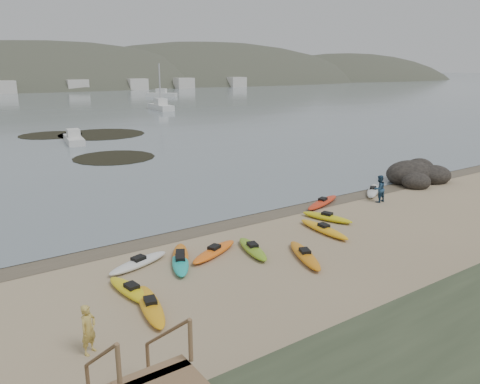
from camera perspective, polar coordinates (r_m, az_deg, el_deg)
ground at (r=26.56m, az=0.00°, el=-3.13°), size 600.00×600.00×0.00m
wet_sand at (r=26.33m, az=0.37°, el=-3.28°), size 60.00×60.00×0.00m
kayaks at (r=22.74m, az=2.47°, el=-5.88°), size 21.32×9.06×0.34m
person_west at (r=15.06m, az=-17.99°, el=-15.65°), size 0.68×0.62×1.57m
person_east at (r=30.62m, az=16.61°, el=0.38°), size 0.85×0.67×1.73m
rock_cluster at (r=37.28m, az=20.75°, el=1.63°), size 5.44×4.03×1.92m
kelp_mats at (r=57.88m, az=-17.75°, el=6.14°), size 14.57×26.33×0.04m
moored_boats at (r=98.61m, az=-25.86°, el=9.11°), size 86.38×77.14×1.40m
far_hills at (r=222.66m, az=-20.74°, el=7.85°), size 550.00×135.00×80.00m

